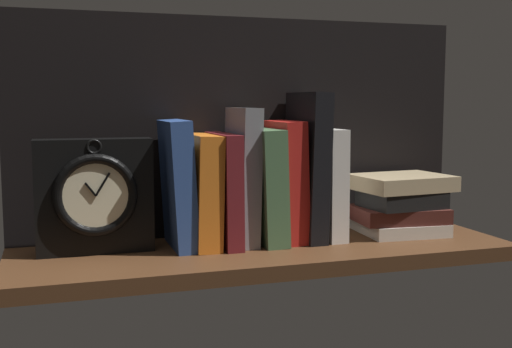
{
  "coord_description": "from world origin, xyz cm",
  "views": [
    {
      "loc": [
        -33.69,
        -99.37,
        24.25
      ],
      "look_at": [
        -0.41,
        4.09,
        11.84
      ],
      "focal_mm": 44.61,
      "sensor_mm": 36.0,
      "label": 1
    }
  ],
  "objects_px": {
    "book_red_requiem": "(286,181)",
    "framed_clock": "(95,196)",
    "book_stack_side": "(400,204)",
    "book_white_catcher": "(325,183)",
    "book_gray_chess": "(242,176)",
    "book_maroon_dawkins": "(224,189)",
    "book_black_skeptic": "(307,166)",
    "book_green_romantic": "(264,185)",
    "book_orange_pandolfini": "(202,190)",
    "book_blue_modern": "(178,184)"
  },
  "relations": [
    {
      "from": "framed_clock",
      "to": "book_stack_side",
      "type": "relative_size",
      "value": 1.02
    },
    {
      "from": "book_blue_modern",
      "to": "book_stack_side",
      "type": "relative_size",
      "value": 1.17
    },
    {
      "from": "book_white_catcher",
      "to": "framed_clock",
      "type": "bearing_deg",
      "value": -179.86
    },
    {
      "from": "book_gray_chess",
      "to": "book_black_skeptic",
      "type": "xyz_separation_m",
      "value": [
        0.12,
        0.0,
        0.01
      ]
    },
    {
      "from": "book_red_requiem",
      "to": "book_stack_side",
      "type": "bearing_deg",
      "value": -3.9
    },
    {
      "from": "book_blue_modern",
      "to": "book_black_skeptic",
      "type": "relative_size",
      "value": 0.82
    },
    {
      "from": "book_red_requiem",
      "to": "book_stack_side",
      "type": "distance_m",
      "value": 0.23
    },
    {
      "from": "book_red_requiem",
      "to": "framed_clock",
      "type": "relative_size",
      "value": 1.13
    },
    {
      "from": "book_gray_chess",
      "to": "book_black_skeptic",
      "type": "height_order",
      "value": "book_black_skeptic"
    },
    {
      "from": "book_gray_chess",
      "to": "book_green_romantic",
      "type": "bearing_deg",
      "value": 0.0
    },
    {
      "from": "book_gray_chess",
      "to": "book_red_requiem",
      "type": "bearing_deg",
      "value": 0.0
    },
    {
      "from": "book_orange_pandolfini",
      "to": "framed_clock",
      "type": "bearing_deg",
      "value": -179.69
    },
    {
      "from": "book_green_romantic",
      "to": "book_stack_side",
      "type": "relative_size",
      "value": 1.08
    },
    {
      "from": "book_stack_side",
      "to": "book_orange_pandolfini",
      "type": "bearing_deg",
      "value": 177.69
    },
    {
      "from": "book_maroon_dawkins",
      "to": "book_blue_modern",
      "type": "bearing_deg",
      "value": 180.0
    },
    {
      "from": "book_maroon_dawkins",
      "to": "book_white_catcher",
      "type": "bearing_deg",
      "value": 0.0
    },
    {
      "from": "book_green_romantic",
      "to": "framed_clock",
      "type": "xyz_separation_m",
      "value": [
        -0.29,
        -0.0,
        -0.01
      ]
    },
    {
      "from": "book_black_skeptic",
      "to": "book_stack_side",
      "type": "relative_size",
      "value": 1.42
    },
    {
      "from": "book_orange_pandolfini",
      "to": "book_maroon_dawkins",
      "type": "distance_m",
      "value": 0.04
    },
    {
      "from": "book_maroon_dawkins",
      "to": "book_stack_side",
      "type": "xyz_separation_m",
      "value": [
        0.33,
        -0.01,
        -0.04
      ]
    },
    {
      "from": "book_gray_chess",
      "to": "book_white_catcher",
      "type": "relative_size",
      "value": 1.19
    },
    {
      "from": "book_green_romantic",
      "to": "book_white_catcher",
      "type": "xyz_separation_m",
      "value": [
        0.12,
        0.0,
        -0.0
      ]
    },
    {
      "from": "book_gray_chess",
      "to": "framed_clock",
      "type": "bearing_deg",
      "value": -179.78
    },
    {
      "from": "book_blue_modern",
      "to": "book_white_catcher",
      "type": "bearing_deg",
      "value": 0.0
    },
    {
      "from": "book_green_romantic",
      "to": "book_black_skeptic",
      "type": "xyz_separation_m",
      "value": [
        0.08,
        0.0,
        0.03
      ]
    },
    {
      "from": "book_maroon_dawkins",
      "to": "book_red_requiem",
      "type": "xyz_separation_m",
      "value": [
        0.11,
        0.0,
        0.01
      ]
    },
    {
      "from": "book_red_requiem",
      "to": "book_white_catcher",
      "type": "height_order",
      "value": "book_red_requiem"
    },
    {
      "from": "book_green_romantic",
      "to": "book_black_skeptic",
      "type": "bearing_deg",
      "value": 0.0
    },
    {
      "from": "book_stack_side",
      "to": "book_green_romantic",
      "type": "bearing_deg",
      "value": 176.72
    },
    {
      "from": "book_maroon_dawkins",
      "to": "framed_clock",
      "type": "bearing_deg",
      "value": -179.74
    },
    {
      "from": "book_blue_modern",
      "to": "book_red_requiem",
      "type": "xyz_separation_m",
      "value": [
        0.19,
        0.0,
        -0.0
      ]
    },
    {
      "from": "book_red_requiem",
      "to": "book_stack_side",
      "type": "xyz_separation_m",
      "value": [
        0.22,
        -0.01,
        -0.05
      ]
    },
    {
      "from": "book_red_requiem",
      "to": "book_gray_chess",
      "type": "bearing_deg",
      "value": 180.0
    },
    {
      "from": "book_blue_modern",
      "to": "book_green_romantic",
      "type": "xyz_separation_m",
      "value": [
        0.15,
        0.0,
        -0.01
      ]
    },
    {
      "from": "book_blue_modern",
      "to": "book_stack_side",
      "type": "xyz_separation_m",
      "value": [
        0.41,
        -0.01,
        -0.05
      ]
    },
    {
      "from": "book_maroon_dawkins",
      "to": "book_gray_chess",
      "type": "bearing_deg",
      "value": 0.0
    },
    {
      "from": "book_green_romantic",
      "to": "book_black_skeptic",
      "type": "relative_size",
      "value": 0.76
    },
    {
      "from": "book_blue_modern",
      "to": "book_white_catcher",
      "type": "distance_m",
      "value": 0.27
    },
    {
      "from": "book_red_requiem",
      "to": "book_green_romantic",
      "type": "bearing_deg",
      "value": 180.0
    },
    {
      "from": "book_white_catcher",
      "to": "book_stack_side",
      "type": "relative_size",
      "value": 1.07
    },
    {
      "from": "book_white_catcher",
      "to": "book_green_romantic",
      "type": "bearing_deg",
      "value": 180.0
    },
    {
      "from": "book_black_skeptic",
      "to": "book_stack_side",
      "type": "height_order",
      "value": "book_black_skeptic"
    },
    {
      "from": "book_green_romantic",
      "to": "framed_clock",
      "type": "bearing_deg",
      "value": -179.81
    },
    {
      "from": "book_black_skeptic",
      "to": "book_blue_modern",
      "type": "bearing_deg",
      "value": 180.0
    },
    {
      "from": "book_green_romantic",
      "to": "book_orange_pandolfini",
      "type": "bearing_deg",
      "value": 180.0
    },
    {
      "from": "book_red_requiem",
      "to": "book_white_catcher",
      "type": "distance_m",
      "value": 0.07
    },
    {
      "from": "book_maroon_dawkins",
      "to": "book_black_skeptic",
      "type": "height_order",
      "value": "book_black_skeptic"
    },
    {
      "from": "book_white_catcher",
      "to": "book_gray_chess",
      "type": "bearing_deg",
      "value": 180.0
    },
    {
      "from": "book_maroon_dawkins",
      "to": "book_black_skeptic",
      "type": "distance_m",
      "value": 0.16
    },
    {
      "from": "book_white_catcher",
      "to": "book_black_skeptic",
      "type": "bearing_deg",
      "value": 180.0
    }
  ]
}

